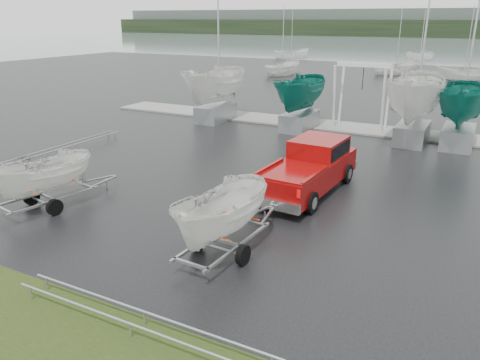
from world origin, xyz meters
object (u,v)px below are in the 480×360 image
trailer_hitched (222,173)px  trailer_parked (40,145)px  pickup_truck (311,165)px  boat_hoist (362,87)px

trailer_hitched → trailer_parked: (-7.58, 0.13, -0.15)m
pickup_truck → trailer_hitched: trailer_hitched is taller
trailer_parked → pickup_truck: bearing=49.6°
pickup_truck → trailer_parked: trailer_parked is taller
trailer_hitched → trailer_parked: trailer_hitched is taller
trailer_parked → boat_hoist: bearing=80.0°
trailer_hitched → trailer_parked: size_ratio=1.07×
pickup_truck → boat_hoist: size_ratio=1.50×
trailer_hitched → pickup_truck: bearing=90.0°
pickup_truck → boat_hoist: bearing=98.2°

